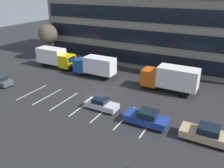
{
  "coord_description": "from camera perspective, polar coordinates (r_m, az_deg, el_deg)",
  "views": [
    {
      "loc": [
        14.79,
        -23.84,
        13.27
      ],
      "look_at": [
        1.4,
        0.93,
        1.4
      ],
      "focal_mm": 37.09,
      "sensor_mm": 36.0,
      "label": 1
    }
  ],
  "objects": [
    {
      "name": "office_building",
      "position": [
        44.75,
        9.13,
        14.78
      ],
      "size": [
        37.78,
        12.12,
        14.4
      ],
      "color": "slate",
      "rests_on": "ground_plane"
    },
    {
      "name": "box_truck_orange",
      "position": [
        32.05,
        14.22,
        1.51
      ],
      "size": [
        7.61,
        2.52,
        3.53
      ],
      "color": "#D85914",
      "rests_on": "ground_plane"
    },
    {
      "name": "sedan_charcoal",
      "position": [
        37.29,
        -25.94,
        0.69
      ],
      "size": [
        3.9,
        1.63,
        1.4
      ],
      "color": "#474C51",
      "rests_on": "ground_plane"
    },
    {
      "name": "sedan_tan",
      "position": [
        23.44,
        22.12,
        -11.33
      ],
      "size": [
        4.49,
        1.88,
        1.61
      ],
      "color": "tan",
      "rests_on": "ground_plane"
    },
    {
      "name": "lot_markings",
      "position": [
        28.17,
        -7.21,
        -5.44
      ],
      "size": [
        16.94,
        5.4,
        0.01
      ],
      "color": "silver",
      "rests_on": "ground_plane"
    },
    {
      "name": "bare_tree",
      "position": [
        46.63,
        -15.54,
        11.78
      ],
      "size": [
        3.62,
        3.62,
        6.79
      ],
      "color": "#473323",
      "rests_on": "ground_plane"
    },
    {
      "name": "sedan_navy",
      "position": [
        24.39,
        8.48,
        -8.28
      ],
      "size": [
        4.51,
        1.89,
        1.61
      ],
      "color": "navy",
      "rests_on": "ground_plane"
    },
    {
      "name": "ground_plane",
      "position": [
        31.04,
        -3.09,
        -2.49
      ],
      "size": [
        120.0,
        120.0,
        0.0
      ],
      "primitive_type": "plane",
      "color": "#262628"
    },
    {
      "name": "box_truck_blue",
      "position": [
        36.62,
        -4.22,
        4.57
      ],
      "size": [
        6.98,
        2.31,
        3.23
      ],
      "color": "#194799",
      "rests_on": "ground_plane"
    },
    {
      "name": "box_truck_yellow",
      "position": [
        42.12,
        -13.83,
        6.5
      ],
      "size": [
        7.21,
        2.39,
        3.34
      ],
      "color": "yellow",
      "rests_on": "ground_plane"
    },
    {
      "name": "sedan_silver",
      "position": [
        27.05,
        -2.63,
        -4.96
      ],
      "size": [
        3.9,
        1.63,
        1.4
      ],
      "color": "silver",
      "rests_on": "ground_plane"
    }
  ]
}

